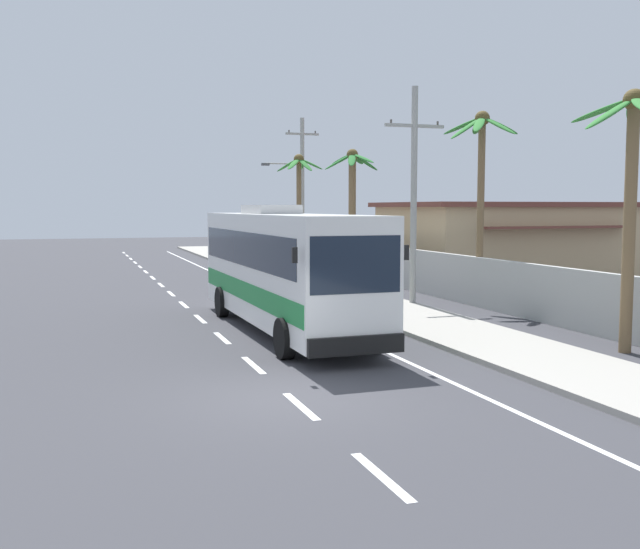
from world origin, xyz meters
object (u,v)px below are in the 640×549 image
Objects in this scene: motorcycle_beside_bus at (262,280)px; roadside_building at (505,241)px; coach_bus_foreground at (283,266)px; palm_third at (632,169)px; utility_pole_mid at (414,192)px; utility_pole_far at (301,191)px; pedestrian_midwalk at (325,271)px; palm_fourth at (481,166)px; pedestrian_far_walk at (338,275)px; palm_nearest at (299,190)px; palm_second at (352,195)px.

roadside_building is at bearing 10.84° from motorcycle_beside_bus.
coach_bus_foreground is 10.10m from palm_third.
utility_pole_far is (0.22, 15.23, 0.38)m from utility_pole_mid.
pedestrian_midwalk is 0.26× the size of palm_third.
palm_third is at bearing -69.22° from motorcycle_beside_bus.
palm_fourth is (8.63, 3.04, 3.34)m from coach_bus_foreground.
palm_third is at bearing -87.62° from utility_pole_far.
pedestrian_far_walk is at bearing -153.22° from roadside_building.
palm_fourth is at bearing -127.65° from roadside_building.
utility_pole_mid reaches higher than palm_nearest.
motorcycle_beside_bus is 0.24× the size of utility_pole_mid.
palm_nearest is (-0.54, 13.08, 0.39)m from utility_pole_mid.
pedestrian_far_walk is at bearing -53.04° from motorcycle_beside_bus.
palm_fourth is (2.92, -13.91, 0.62)m from palm_nearest.
palm_second is at bearing 95.20° from pedestrian_midwalk.
pedestrian_far_walk is at bearing -100.71° from utility_pole_far.
coach_bus_foreground is at bearing -108.60° from palm_nearest.
palm_second is 0.97× the size of palm_third.
palm_fourth is at bearing -82.35° from utility_pole_far.
palm_nearest is 14.23m from palm_fourth.
palm_fourth is (4.61, -3.11, 4.30)m from pedestrian_far_walk.
pedestrian_far_walk is 12.89m from roadside_building.
motorcycle_beside_bus is at bearing 79.89° from coach_bus_foreground.
pedestrian_midwalk is 0.14× the size of roadside_building.
pedestrian_midwalk is 5.52m from palm_second.
palm_second is (1.09, -5.23, -0.34)m from palm_nearest.
pedestrian_far_walk is 0.26× the size of palm_third.
pedestrian_midwalk reaches higher than pedestrian_far_walk.
utility_pole_mid is 0.69× the size of roadside_building.
palm_third is 0.56× the size of roadside_building.
palm_nearest is (4.05, 7.66, 4.10)m from motorcycle_beside_bus.
pedestrian_midwalk is at bearing -161.64° from roadside_building.
pedestrian_midwalk is (4.18, 8.18, -0.95)m from coach_bus_foreground.
palm_fourth reaches higher than palm_second.
coach_bus_foreground is at bearing 61.22° from pedestrian_far_walk.
utility_pole_far is at bearing 92.38° from palm_third.
pedestrian_far_walk is 0.20× the size of utility_pole_far.
roadside_building is at bearing 52.35° from palm_fourth.
motorcycle_beside_bus is 0.29× the size of palm_third.
pedestrian_midwalk is at bearing 115.61° from utility_pole_mid.
utility_pole_far reaches higher than pedestrian_midwalk.
palm_third is at bearing -82.77° from utility_pole_mid.
palm_fourth reaches higher than palm_third.
coach_bus_foreground is at bearing -142.38° from roadside_building.
utility_pole_far is at bearing -96.31° from pedestrian_far_walk.
palm_nearest reaches higher than motorcycle_beside_bus.
palm_second is 0.55× the size of roadside_building.
utility_pole_mid is 10.12m from palm_third.
palm_nearest reaches higher than roadside_building.
pedestrian_far_walk is 11.54m from palm_nearest.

